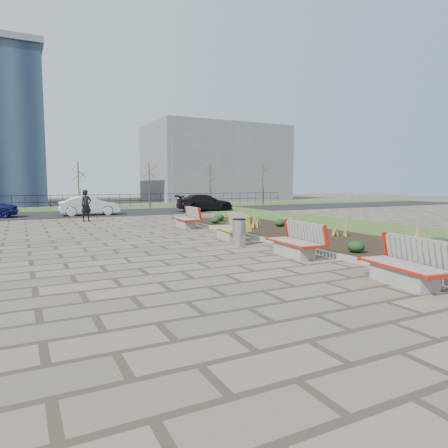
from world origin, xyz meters
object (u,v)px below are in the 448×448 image
bench_a (403,262)px  bench_c (229,227)px  bench_b (294,240)px  pedestrian (86,205)px  bench_d (185,218)px  car_silver (89,206)px  litter_bin (239,232)px  car_black (205,203)px  lamp_east (172,174)px

bench_a → bench_c: size_ratio=1.00×
bench_b → pedestrian: size_ratio=1.13×
bench_d → pedestrian: 6.98m
bench_c → car_silver: size_ratio=0.52×
bench_a → car_silver: (-3.10, 23.02, 0.18)m
bench_a → bench_c: (0.00, 8.12, 0.00)m
litter_bin → pedestrian: pedestrian is taller
litter_bin → car_black: 17.72m
bench_c → bench_a: bearing=-82.6°
bench_a → bench_d: size_ratio=1.00×
bench_a → pedestrian: bearing=109.8°
bench_b → car_silver: 19.36m
bench_c → bench_b: bearing=-82.6°
pedestrian → lamp_east: (8.94, 10.05, 2.11)m
bench_c → litter_bin: 1.68m
bench_a → car_black: car_black is taller
bench_a → bench_b: size_ratio=1.00×
bench_d → car_black: (5.74, 10.27, 0.18)m
litter_bin → lamp_east: 22.94m
bench_b → litter_bin: bearing=103.6°
bench_c → bench_d: bearing=97.4°
bench_a → litter_bin: (-0.45, 6.50, -0.03)m
litter_bin → car_silver: size_ratio=0.24×
car_silver → car_black: size_ratio=0.88×
bench_b → bench_d: (0.00, 8.93, 0.00)m
litter_bin → car_black: car_black is taller
car_silver → bench_d: bearing=-160.3°
bench_a → car_black: (5.74, 23.11, 0.18)m
bench_c → litter_bin: (-0.45, -1.62, -0.03)m
bench_c → car_black: bearing=76.5°
lamp_east → bench_d: bearing=-107.6°
litter_bin → car_black: (6.19, 16.61, 0.21)m
bench_b → car_silver: bearing=102.9°
bench_d → lamp_east: lamp_east is taller
bench_b → car_silver: size_ratio=0.52×
litter_bin → lamp_east: (5.45, 22.13, 2.57)m
bench_b → litter_bin: 2.63m
bench_c → lamp_east: lamp_east is taller
bench_b → lamp_east: lamp_east is taller
bench_c → car_black: size_ratio=0.46×
car_black → lamp_east: lamp_east is taller
bench_d → litter_bin: bearing=-90.8°
bench_b → pedestrian: 15.20m
car_silver → car_black: bearing=-86.6°
bench_d → lamp_east: size_ratio=0.35×
bench_c → car_silver: 15.22m
pedestrian → car_silver: size_ratio=0.46×
litter_bin → lamp_east: lamp_east is taller
lamp_east → bench_c: bearing=-103.7°
bench_c → car_silver: car_silver is taller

